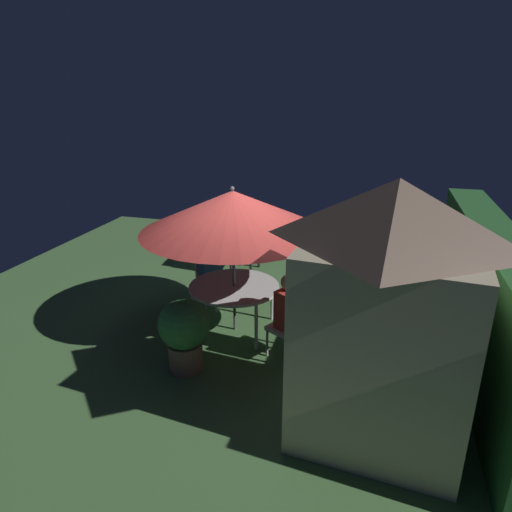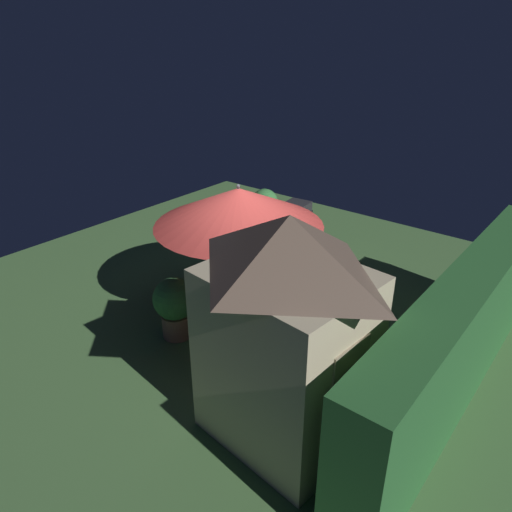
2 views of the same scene
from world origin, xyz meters
name	(u,v)px [view 2 (image 2 of 2)]	position (x,y,z in m)	size (l,w,h in m)	color
ground_plane	(249,308)	(0.00, 0.00, 0.00)	(11.00, 11.00, 0.00)	#47703D
hedge_backdrop	(459,338)	(0.00, 3.50, 0.93)	(5.81, 0.59, 1.85)	#28602D
garden_shed	(286,332)	(1.89, 2.13, 1.44)	(1.68, 1.94, 2.83)	#C6B793
patio_table	(240,275)	(0.14, -0.07, 0.71)	(1.39, 1.39, 0.76)	white
patio_umbrella	(239,207)	(0.14, -0.07, 1.93)	(2.74, 2.74, 2.30)	#4C4C51
bbq_grill	(294,220)	(-2.26, -0.62, 0.85)	(0.75, 0.57, 1.20)	black
chair_near_shed	(267,320)	(0.72, 0.96, 0.52)	(0.63, 0.63, 0.90)	silver
chair_far_side	(241,255)	(-0.75, -0.81, 0.52)	(0.65, 0.65, 0.90)	silver
potted_plant_by_shed	(265,205)	(-3.23, -2.16, 0.54)	(0.65, 0.65, 0.96)	#936651
potted_plant_by_grill	(175,304)	(1.35, -0.38, 0.58)	(0.68, 0.68, 1.02)	#936651
person_in_red	(265,302)	(0.68, 0.89, 0.78)	(0.41, 0.38, 1.26)	#CC3D33
person_in_blue	(241,245)	(-0.69, -0.76, 0.78)	(0.40, 0.41, 1.26)	#3866B2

